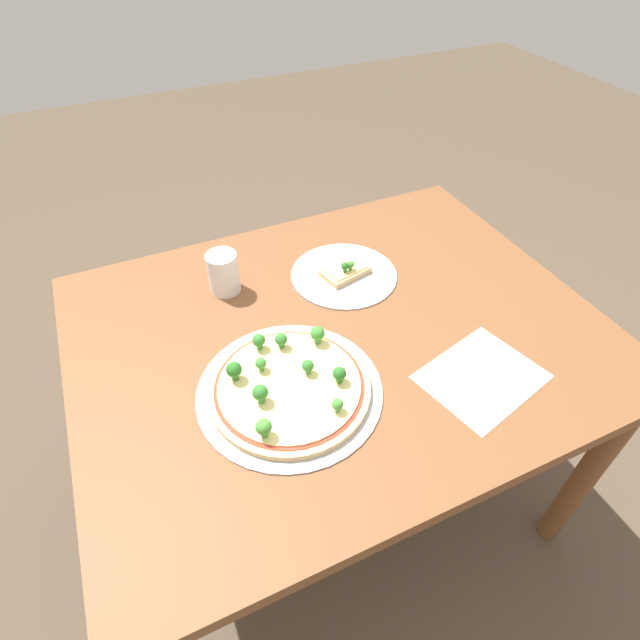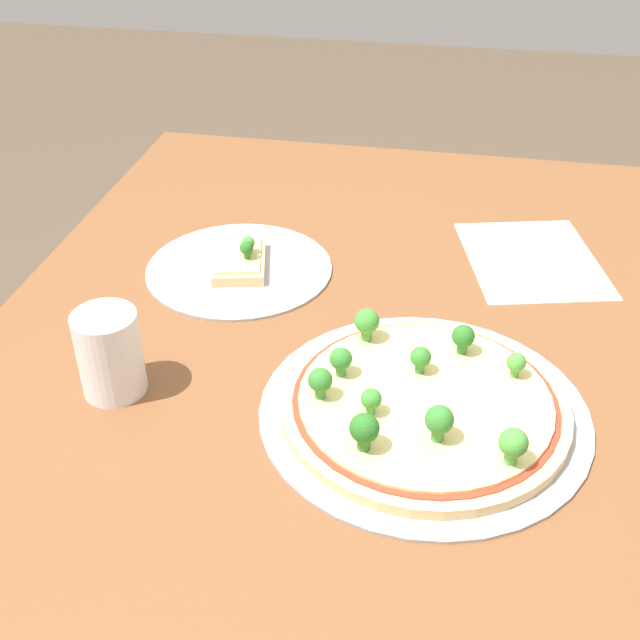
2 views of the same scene
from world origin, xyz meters
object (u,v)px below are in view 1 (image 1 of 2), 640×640
Objects in this scene: pizza_tray_whole at (289,386)px; drinking_cup at (223,273)px; pizza_tray_slice at (344,273)px; dining_table at (338,354)px.

drinking_cup is at bearing -86.15° from pizza_tray_whole.
pizza_tray_whole is 1.38× the size of pizza_tray_slice.
pizza_tray_whole is at bearing 93.85° from drinking_cup.
dining_table is 0.22m from pizza_tray_slice.
drinking_cup is at bearing -50.76° from dining_table.
drinking_cup is (0.02, -0.37, 0.04)m from pizza_tray_whole.
dining_table is 4.33× the size of pizza_tray_slice.
pizza_tray_slice is at bearing -132.84° from pizza_tray_whole.
dining_table is at bearing 129.24° from drinking_cup.
pizza_tray_whole is 0.37m from drinking_cup.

